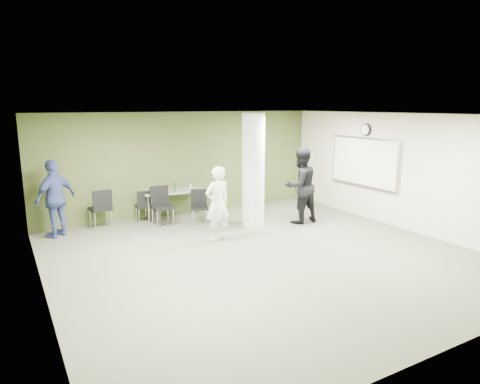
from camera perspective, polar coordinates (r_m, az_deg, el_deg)
floor at (r=8.73m, az=2.95°, el=-8.44°), size 8.00×8.00×0.00m
ceiling at (r=8.21m, az=3.16°, el=10.26°), size 8.00×8.00×0.00m
wall_back at (r=11.88m, az=-7.43°, el=3.80°), size 8.00×2.80×0.02m
wall_left at (r=7.10m, az=-25.33°, el=-2.48°), size 0.02×8.00×2.80m
wall_right_cream at (r=11.02m, az=20.88°, el=2.54°), size 0.02×8.00×2.80m
column at (r=10.55m, az=1.77°, el=2.93°), size 0.56×0.56×2.80m
whiteboard at (r=11.74m, az=16.17°, el=3.84°), size 0.05×2.30×1.30m
wall_clock at (r=11.66m, az=16.41°, el=7.98°), size 0.06×0.32×0.32m
folding_table at (r=11.40m, az=-8.72°, el=-0.04°), size 1.71×0.96×1.02m
wastebasket at (r=11.38m, az=-11.09°, el=-3.12°), size 0.24×0.24×0.28m
chair_back_left at (r=10.93m, az=-18.02°, el=-1.75°), size 0.53×0.53×0.98m
chair_back_right at (r=11.22m, az=-12.58°, el=-1.54°), size 0.46×0.46×0.85m
chair_table_left at (r=10.87m, az=-10.47°, el=-1.42°), size 0.50×0.50×0.99m
chair_table_right at (r=10.95m, az=-5.47°, el=-1.60°), size 0.55×0.55×0.86m
woman_white at (r=9.47m, az=-3.02°, el=-1.55°), size 0.66×0.48×1.67m
man_black at (r=10.98m, az=8.06°, el=0.85°), size 0.97×0.77×1.93m
man_blue at (r=10.56m, az=-23.38°, el=-0.81°), size 1.11×0.94×1.79m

